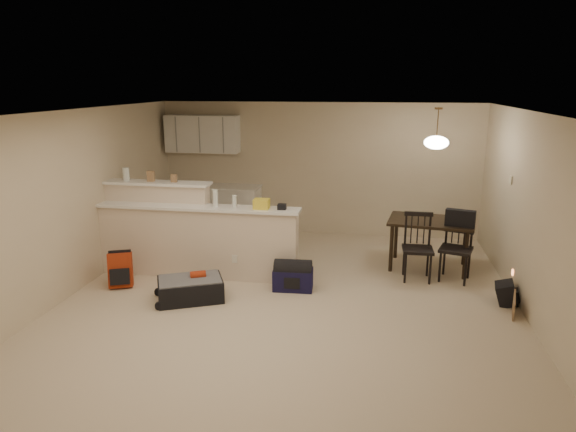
% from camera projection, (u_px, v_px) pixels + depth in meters
% --- Properties ---
extents(room, '(7.00, 7.02, 2.50)m').
position_uv_depth(room, '(286.00, 215.00, 6.39)').
color(room, beige).
rests_on(room, ground).
extents(breakfast_bar, '(3.08, 0.58, 1.39)m').
position_uv_depth(breakfast_bar, '(183.00, 235.00, 7.77)').
color(breakfast_bar, beige).
rests_on(breakfast_bar, ground).
extents(upper_cabinets, '(1.40, 0.34, 0.70)m').
position_uv_depth(upper_cabinets, '(202.00, 134.00, 9.75)').
color(upper_cabinets, white).
rests_on(upper_cabinets, room).
extents(kitchen_counter, '(1.80, 0.60, 0.90)m').
position_uv_depth(kitchen_counter, '(213.00, 210.00, 9.96)').
color(kitchen_counter, white).
rests_on(kitchen_counter, ground).
extents(thermostat, '(0.02, 0.12, 0.12)m').
position_uv_depth(thermostat, '(511.00, 180.00, 7.32)').
color(thermostat, beige).
rests_on(thermostat, room).
extents(jar, '(0.10, 0.10, 0.20)m').
position_uv_depth(jar, '(126.00, 174.00, 7.83)').
color(jar, silver).
rests_on(jar, breakfast_bar).
extents(cereal_box, '(0.10, 0.07, 0.16)m').
position_uv_depth(cereal_box, '(151.00, 176.00, 7.77)').
color(cereal_box, '#94704C').
rests_on(cereal_box, breakfast_bar).
extents(small_box, '(0.08, 0.06, 0.12)m').
position_uv_depth(small_box, '(174.00, 178.00, 7.72)').
color(small_box, '#94704C').
rests_on(small_box, breakfast_bar).
extents(bottle_a, '(0.07, 0.07, 0.26)m').
position_uv_depth(bottle_a, '(215.00, 198.00, 7.45)').
color(bottle_a, silver).
rests_on(bottle_a, breakfast_bar).
extents(bottle_b, '(0.06, 0.06, 0.18)m').
position_uv_depth(bottle_b, '(234.00, 201.00, 7.41)').
color(bottle_b, silver).
rests_on(bottle_b, breakfast_bar).
extents(bag_lump, '(0.22, 0.18, 0.14)m').
position_uv_depth(bag_lump, '(262.00, 204.00, 7.35)').
color(bag_lump, '#94704C').
rests_on(bag_lump, breakfast_bar).
extents(pouch, '(0.12, 0.10, 0.08)m').
position_uv_depth(pouch, '(282.00, 207.00, 7.31)').
color(pouch, '#94704C').
rests_on(pouch, breakfast_bar).
extents(dining_table, '(1.36, 1.00, 0.78)m').
position_uv_depth(dining_table, '(430.00, 226.00, 7.97)').
color(dining_table, black).
rests_on(dining_table, ground).
extents(pendant_lamp, '(0.36, 0.36, 0.62)m').
position_uv_depth(pendant_lamp, '(436.00, 142.00, 7.64)').
color(pendant_lamp, brown).
rests_on(pendant_lamp, room).
extents(dining_chair_near, '(0.44, 0.42, 1.00)m').
position_uv_depth(dining_chair_near, '(418.00, 248.00, 7.53)').
color(dining_chair_near, black).
rests_on(dining_chair_near, ground).
extents(dining_chair_far, '(0.55, 0.53, 1.01)m').
position_uv_depth(dining_chair_far, '(456.00, 248.00, 7.50)').
color(dining_chair_far, black).
rests_on(dining_chair_far, ground).
extents(suitcase, '(1.00, 0.85, 0.29)m').
position_uv_depth(suitcase, '(190.00, 289.00, 6.91)').
color(suitcase, black).
rests_on(suitcase, ground).
extents(red_backpack, '(0.38, 0.31, 0.49)m').
position_uv_depth(red_backpack, '(120.00, 270.00, 7.34)').
color(red_backpack, '#A52E12').
rests_on(red_backpack, ground).
extents(navy_duffel, '(0.57, 0.33, 0.30)m').
position_uv_depth(navy_duffel, '(293.00, 279.00, 7.25)').
color(navy_duffel, '#131136').
rests_on(navy_duffel, ground).
extents(black_daypack, '(0.28, 0.36, 0.28)m').
position_uv_depth(black_daypack, '(506.00, 293.00, 6.78)').
color(black_daypack, black).
rests_on(black_daypack, ground).
extents(cardboard_sheet, '(0.10, 0.36, 0.28)m').
position_uv_depth(cardboard_sheet, '(514.00, 306.00, 6.41)').
color(cardboard_sheet, '#94704C').
rests_on(cardboard_sheet, ground).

